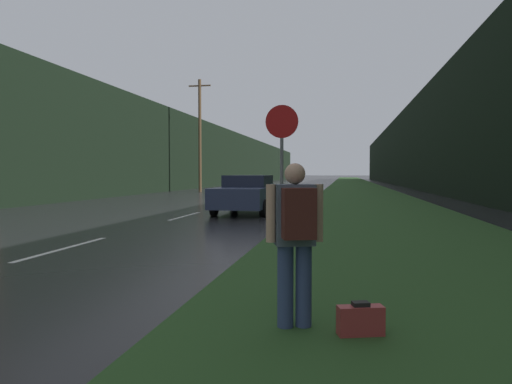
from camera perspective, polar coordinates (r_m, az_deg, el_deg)
name	(u,v)px	position (r m, az deg, el deg)	size (l,w,h in m)	color
grass_verge	(359,190)	(40.24, 12.76, 0.19)	(6.00, 240.00, 0.02)	#26471E
lane_stripe_b	(65,248)	(9.92, -22.81, -6.51)	(0.12, 3.00, 0.01)	silver
lane_stripe_c	(185,216)	(16.17, -8.85, -2.98)	(0.12, 3.00, 0.01)	silver
lane_stripe_d	(233,203)	(22.85, -2.87, -1.39)	(0.12, 3.00, 0.01)	silver
lane_stripe_e	(259,196)	(29.68, 0.38, -0.52)	(0.12, 3.00, 0.01)	silver
treeline_far_side	(210,156)	(52.48, -5.81, 4.51)	(2.00, 140.00, 6.92)	black
treeline_near_side	(415,147)	(50.79, 19.27, 5.32)	(2.00, 140.00, 8.46)	black
utility_pole_far	(200,134)	(36.92, -7.03, 7.18)	(1.80, 0.24, 8.94)	#4C3823
stop_sign	(282,160)	(9.39, 3.24, 4.01)	(0.68, 0.07, 2.90)	slate
hitchhiker_with_backpack	(295,234)	(4.38, 4.95, -5.29)	(0.53, 0.47, 1.60)	navy
suitcase	(360,321)	(4.45, 12.93, -15.44)	(0.44, 0.26, 0.33)	#9E3333
car_passing_near	(247,194)	(17.33, -1.07, -0.21)	(1.96, 4.78, 1.42)	#2D3856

